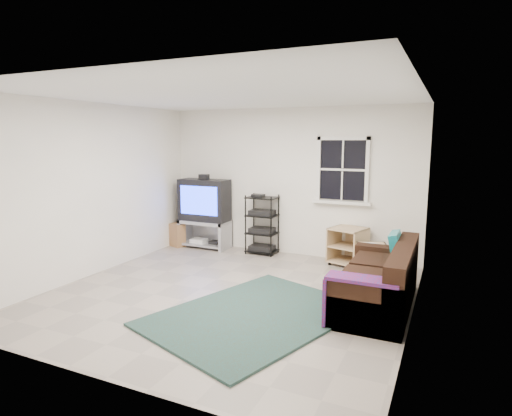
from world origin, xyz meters
The scene contains 8 objects.
room centered at (0.95, 2.27, 1.48)m, with size 4.60×4.62×4.60m.
tv_unit centered at (-1.61, 2.04, 0.77)m, with size 0.96×0.48×1.40m.
av_rack centered at (-0.44, 2.09, 0.47)m, with size 0.54×0.39×1.07m.
side_table_left centered at (1.15, 2.06, 0.33)m, with size 0.65×0.65×0.62m.
side_table_right centered at (1.59, 1.61, 0.28)m, with size 0.54×0.54×0.50m.
sofa centered at (1.89, 0.38, 0.30)m, with size 0.83×1.87×0.86m.
shag_rug centered at (0.62, -0.53, 0.01)m, with size 1.75×2.41×0.03m, color #302315.
paper_bag centered at (-2.15, 1.87, 0.22)m, with size 0.31×0.20×0.44m, color #997244.
Camera 1 is at (2.62, -4.84, 2.06)m, focal length 30.00 mm.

